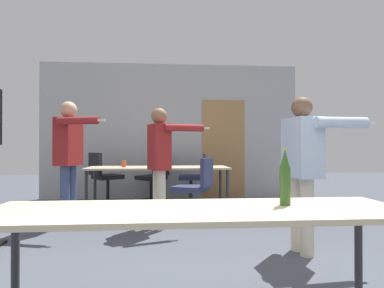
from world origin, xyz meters
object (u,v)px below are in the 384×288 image
person_center_tall (69,150)px  office_chair_side_rolled (195,179)px  office_chair_far_left (195,190)px  office_chair_far_right (104,179)px  drink_cup (124,164)px  person_far_watching (303,160)px  office_chair_near_pushed (154,179)px  person_near_casual (160,155)px  beer_bottle (285,178)px

person_center_tall → office_chair_side_rolled: person_center_tall is taller
office_chair_far_left → office_chair_far_right: office_chair_far_right is taller
office_chair_far_left → office_chair_side_rolled: size_ratio=0.97×
person_center_tall → drink_cup: person_center_tall is taller
office_chair_far_left → person_far_watching: bearing=-126.7°
office_chair_near_pushed → office_chair_side_rolled: 0.81m
person_center_tall → person_near_casual: bearing=93.5°
person_center_tall → drink_cup: size_ratio=15.66×
office_chair_far_left → person_near_casual: bearing=164.8°
person_far_watching → beer_bottle: (-0.70, -1.40, -0.05)m
person_center_tall → office_chair_near_pushed: 2.41m
drink_cup → office_chair_far_right: bearing=122.2°
office_chair_near_pushed → beer_bottle: beer_bottle is taller
person_far_watching → office_chair_far_left: 2.06m
person_center_tall → office_chair_near_pushed: person_center_tall is taller
office_chair_far_right → beer_bottle: 4.97m
office_chair_near_pushed → beer_bottle: (0.90, -4.88, 0.45)m
office_chair_side_rolled → drink_cup: size_ratio=8.61×
office_chair_side_rolled → office_chair_far_right: (-1.73, -0.15, 0.02)m
office_chair_near_pushed → drink_cup: office_chair_near_pushed is taller
office_chair_near_pushed → office_chair_far_left: office_chair_near_pushed is taller
office_chair_far_left → drink_cup: office_chair_far_left is taller
beer_bottle → drink_cup: size_ratio=3.09×
person_near_casual → office_chair_near_pushed: person_near_casual is taller
office_chair_near_pushed → office_chair_far_right: size_ratio=0.96×
person_far_watching → office_chair_far_right: bearing=-147.3°
office_chair_near_pushed → beer_bottle: size_ratio=2.77×
office_chair_far_left → beer_bottle: (0.24, -3.16, 0.47)m
office_chair_near_pushed → office_chair_far_left: size_ratio=1.02×
office_chair_near_pushed → drink_cup: 1.15m
person_center_tall → office_chair_far_right: 1.88m
office_chair_near_pushed → office_chair_side_rolled: size_ratio=1.00×
person_center_tall → beer_bottle: size_ratio=5.06×
office_chair_far_left → office_chair_far_right: 2.15m
person_center_tall → office_chair_far_right: size_ratio=1.76×
office_chair_near_pushed → person_far_watching: bearing=159.9°
person_far_watching → person_center_tall: (-2.68, 1.42, 0.09)m
office_chair_far_right → drink_cup: size_ratio=8.92×
person_near_casual → office_chair_far_right: 2.36m
office_chair_near_pushed → person_near_casual: bearing=138.9°
drink_cup → office_chair_side_rolled: bearing=33.9°
person_center_tall → office_chair_far_left: 1.89m
office_chair_side_rolled → drink_cup: (-1.28, -0.86, 0.35)m
person_near_casual → beer_bottle: (0.75, -2.55, -0.07)m
office_chair_near_pushed → office_chair_far_right: office_chair_far_right is taller
beer_bottle → person_center_tall: bearing=125.2°
beer_bottle → person_far_watching: bearing=63.5°
office_chair_far_right → drink_cup: office_chair_far_right is taller
person_center_tall → office_chair_far_left: (1.75, 0.34, -0.61)m
person_center_tall → office_chair_far_right: person_center_tall is taller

